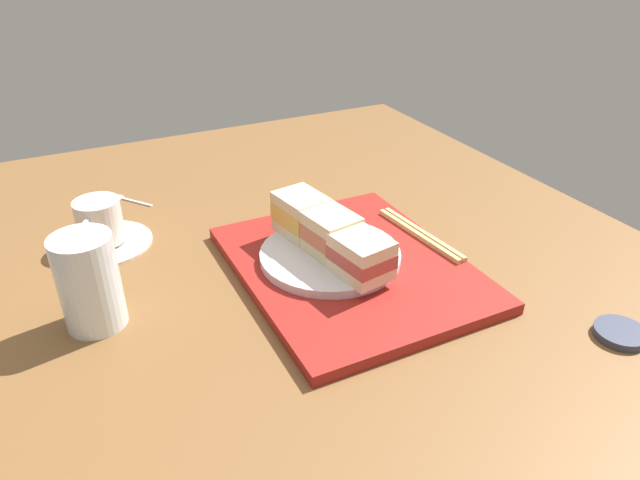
{
  "coord_description": "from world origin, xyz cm",
  "views": [
    {
      "loc": [
        -58.88,
        32.9,
        45.5
      ],
      "look_at": [
        4.37,
        1.45,
        5.0
      ],
      "focal_mm": 32.67,
      "sensor_mm": 36.0,
      "label": 1
    }
  ],
  "objects_px": {
    "drinking_glass": "(89,282)",
    "small_sauce_dish": "(620,333)",
    "sandwich_far": "(301,214)",
    "sandwich_middle": "(329,233)",
    "sandwich_plate": "(329,255)",
    "teaspoon": "(122,197)",
    "chopsticks_pair": "(420,234)",
    "coffee_cup": "(100,228)",
    "sandwich_near": "(361,256)"
  },
  "relations": [
    {
      "from": "coffee_cup",
      "to": "drinking_glass",
      "type": "distance_m",
      "value": 0.2
    },
    {
      "from": "coffee_cup",
      "to": "teaspoon",
      "type": "distance_m",
      "value": 0.17
    },
    {
      "from": "drinking_glass",
      "to": "small_sauce_dish",
      "type": "relative_size",
      "value": 1.97
    },
    {
      "from": "coffee_cup",
      "to": "small_sauce_dish",
      "type": "xyz_separation_m",
      "value": [
        -0.51,
        -0.53,
        -0.02
      ]
    },
    {
      "from": "chopsticks_pair",
      "to": "small_sauce_dish",
      "type": "distance_m",
      "value": 0.31
    },
    {
      "from": "coffee_cup",
      "to": "drinking_glass",
      "type": "bearing_deg",
      "value": 169.57
    },
    {
      "from": "sandwich_middle",
      "to": "drinking_glass",
      "type": "relative_size",
      "value": 0.73
    },
    {
      "from": "sandwich_near",
      "to": "small_sauce_dish",
      "type": "xyz_separation_m",
      "value": [
        -0.22,
        -0.24,
        -0.05
      ]
    },
    {
      "from": "sandwich_plate",
      "to": "sandwich_middle",
      "type": "xyz_separation_m",
      "value": [
        -0.0,
        -0.0,
        0.04
      ]
    },
    {
      "from": "sandwich_plate",
      "to": "small_sauce_dish",
      "type": "relative_size",
      "value": 3.2
    },
    {
      "from": "sandwich_middle",
      "to": "chopsticks_pair",
      "type": "bearing_deg",
      "value": -90.59
    },
    {
      "from": "sandwich_plate",
      "to": "sandwich_far",
      "type": "relative_size",
      "value": 2.36
    },
    {
      "from": "sandwich_middle",
      "to": "small_sauce_dish",
      "type": "bearing_deg",
      "value": -139.78
    },
    {
      "from": "teaspoon",
      "to": "chopsticks_pair",
      "type": "bearing_deg",
      "value": -134.39
    },
    {
      "from": "sandwich_near",
      "to": "small_sauce_dish",
      "type": "height_order",
      "value": "sandwich_near"
    },
    {
      "from": "sandwich_far",
      "to": "drinking_glass",
      "type": "bearing_deg",
      "value": 99.53
    },
    {
      "from": "sandwich_near",
      "to": "coffee_cup",
      "type": "distance_m",
      "value": 0.41
    },
    {
      "from": "drinking_glass",
      "to": "chopsticks_pair",
      "type": "bearing_deg",
      "value": -92.41
    },
    {
      "from": "sandwich_near",
      "to": "teaspoon",
      "type": "xyz_separation_m",
      "value": [
        0.44,
        0.24,
        -0.05
      ]
    },
    {
      "from": "chopsticks_pair",
      "to": "drinking_glass",
      "type": "xyz_separation_m",
      "value": [
        0.02,
        0.47,
        0.04
      ]
    },
    {
      "from": "sandwich_middle",
      "to": "small_sauce_dish",
      "type": "height_order",
      "value": "sandwich_middle"
    },
    {
      "from": "sandwich_plate",
      "to": "sandwich_near",
      "type": "relative_size",
      "value": 2.34
    },
    {
      "from": "sandwich_plate",
      "to": "sandwich_far",
      "type": "bearing_deg",
      "value": 9.03
    },
    {
      "from": "drinking_glass",
      "to": "small_sauce_dish",
      "type": "bearing_deg",
      "value": -118.84
    },
    {
      "from": "chopsticks_pair",
      "to": "drinking_glass",
      "type": "bearing_deg",
      "value": 87.59
    },
    {
      "from": "sandwich_far",
      "to": "small_sauce_dish",
      "type": "relative_size",
      "value": 1.36
    },
    {
      "from": "coffee_cup",
      "to": "teaspoon",
      "type": "height_order",
      "value": "coffee_cup"
    },
    {
      "from": "chopsticks_pair",
      "to": "drinking_glass",
      "type": "relative_size",
      "value": 1.5
    },
    {
      "from": "sandwich_far",
      "to": "coffee_cup",
      "type": "distance_m",
      "value": 0.31
    },
    {
      "from": "sandwich_middle",
      "to": "sandwich_near",
      "type": "bearing_deg",
      "value": -170.97
    },
    {
      "from": "sandwich_plate",
      "to": "teaspoon",
      "type": "height_order",
      "value": "sandwich_plate"
    },
    {
      "from": "sandwich_near",
      "to": "small_sauce_dish",
      "type": "bearing_deg",
      "value": -133.32
    },
    {
      "from": "sandwich_near",
      "to": "sandwich_middle",
      "type": "height_order",
      "value": "sandwich_middle"
    },
    {
      "from": "sandwich_near",
      "to": "small_sauce_dish",
      "type": "relative_size",
      "value": 1.37
    },
    {
      "from": "sandwich_near",
      "to": "sandwich_far",
      "type": "xyz_separation_m",
      "value": [
        0.14,
        0.02,
        0.0
      ]
    },
    {
      "from": "drinking_glass",
      "to": "teaspoon",
      "type": "distance_m",
      "value": 0.37
    },
    {
      "from": "sandwich_plate",
      "to": "small_sauce_dish",
      "type": "bearing_deg",
      "value": -139.78
    },
    {
      "from": "chopsticks_pair",
      "to": "coffee_cup",
      "type": "height_order",
      "value": "coffee_cup"
    },
    {
      "from": "sandwich_far",
      "to": "chopsticks_pair",
      "type": "distance_m",
      "value": 0.19
    },
    {
      "from": "drinking_glass",
      "to": "sandwich_far",
      "type": "bearing_deg",
      "value": -80.47
    },
    {
      "from": "chopsticks_pair",
      "to": "teaspoon",
      "type": "relative_size",
      "value": 2.23
    },
    {
      "from": "sandwich_middle",
      "to": "sandwich_far",
      "type": "xyz_separation_m",
      "value": [
        0.07,
        0.01,
        0.0
      ]
    },
    {
      "from": "sandwich_far",
      "to": "sandwich_plate",
      "type": "bearing_deg",
      "value": -170.97
    },
    {
      "from": "sandwich_far",
      "to": "teaspoon",
      "type": "distance_m",
      "value": 0.38
    },
    {
      "from": "chopsticks_pair",
      "to": "sandwich_middle",
      "type": "bearing_deg",
      "value": 89.41
    },
    {
      "from": "sandwich_middle",
      "to": "coffee_cup",
      "type": "bearing_deg",
      "value": 52.25
    },
    {
      "from": "drinking_glass",
      "to": "small_sauce_dish",
      "type": "height_order",
      "value": "drinking_glass"
    },
    {
      "from": "sandwich_plate",
      "to": "small_sauce_dish",
      "type": "distance_m",
      "value": 0.38
    },
    {
      "from": "sandwich_plate",
      "to": "sandwich_far",
      "type": "height_order",
      "value": "sandwich_far"
    },
    {
      "from": "sandwich_plate",
      "to": "drinking_glass",
      "type": "relative_size",
      "value": 1.63
    }
  ]
}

